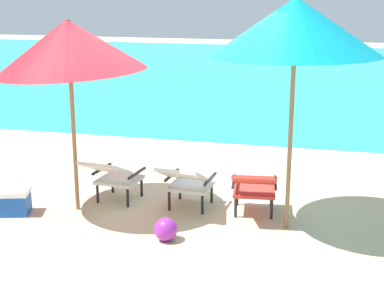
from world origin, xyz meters
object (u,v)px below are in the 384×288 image
lounge_chair_left (113,175)px  lounge_chair_center (187,181)px  cooler_box (11,201)px  lounge_chair_right (254,186)px  beach_umbrella_right (295,27)px  beach_ball (166,229)px  beach_umbrella_left (69,46)px

lounge_chair_left → lounge_chair_center: bearing=-0.6°
lounge_chair_left → lounge_chair_center: size_ratio=1.02×
cooler_box → lounge_chair_right: bearing=11.9°
lounge_chair_left → beach_umbrella_right: 2.98m
lounge_chair_left → beach_umbrella_right: bearing=-5.7°
beach_umbrella_right → cooler_box: (-3.39, -0.40, -2.17)m
beach_ball → lounge_chair_center: bearing=89.6°
lounge_chair_center → cooler_box: lounge_chair_center is taller
lounge_chair_center → beach_umbrella_right: beach_umbrella_right is taller
lounge_chair_right → beach_ball: 1.28m
lounge_chair_left → cooler_box: lounge_chair_left is taller
beach_ball → cooler_box: 2.13m
lounge_chair_right → beach_umbrella_right: bearing=-28.2°
lounge_chair_center → beach_umbrella_left: bearing=-168.7°
lounge_chair_right → beach_umbrella_right: beach_umbrella_right is taller
beach_ball → lounge_chair_left: bearing=137.0°
lounge_chair_left → lounge_chair_center: (0.99, -0.01, 0.00)m
lounge_chair_right → cooler_box: size_ratio=1.73×
lounge_chair_center → lounge_chair_right: 0.85m
beach_umbrella_left → lounge_chair_left: bearing=36.6°
cooler_box → beach_umbrella_left: bearing=24.5°
beach_umbrella_right → beach_ball: (-1.28, -0.69, -2.20)m
beach_umbrella_left → cooler_box: size_ratio=4.51×
lounge_chair_center → beach_ball: size_ratio=3.44×
beach_ball → cooler_box: bearing=172.1°
lounge_chair_right → beach_umbrella_left: 2.79m
beach_umbrella_left → lounge_chair_center: bearing=11.3°
lounge_chair_right → lounge_chair_center: bearing=-179.3°
lounge_chair_right → beach_umbrella_left: beach_umbrella_left is taller
lounge_chair_center → lounge_chair_right: size_ratio=0.97×
lounge_chair_right → cooler_box: bearing=-168.1°
lounge_chair_left → beach_ball: lounge_chair_left is taller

